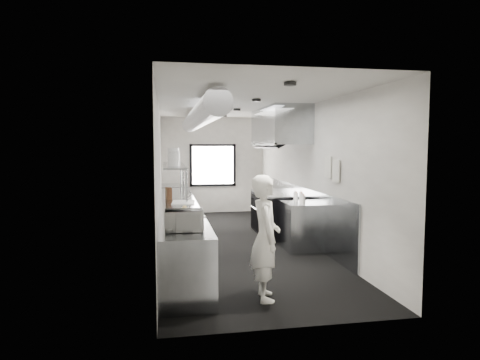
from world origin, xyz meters
name	(u,v)px	position (x,y,z in m)	size (l,w,h in m)	color
floor	(236,243)	(0.00, 0.00, 0.00)	(3.00, 8.00, 0.01)	black
ceiling	(235,104)	(0.00, 0.00, 2.80)	(3.00, 8.00, 0.01)	beige
wall_back	(213,165)	(0.00, 4.00, 1.40)	(3.00, 0.02, 2.80)	silver
wall_front	(298,200)	(0.00, -4.00, 1.40)	(3.00, 0.02, 2.80)	silver
wall_left	(159,175)	(-1.50, 0.00, 1.40)	(0.02, 8.00, 2.80)	silver
wall_right	(307,174)	(1.50, 0.00, 1.40)	(0.02, 8.00, 2.80)	silver
wall_cladding	(301,212)	(1.48, 0.30, 0.55)	(0.03, 5.50, 1.10)	gray
hvac_duct	(198,118)	(-0.70, 0.40, 2.55)	(0.40, 0.40, 6.40)	#999AA1
service_window	(213,165)	(0.00, 3.96, 1.40)	(1.36, 0.05, 1.25)	white
exhaust_hood	(279,127)	(1.10, 0.70, 2.39)	(0.81, 2.20, 0.88)	gray
prep_counter	(179,228)	(-1.15, -0.50, 0.45)	(0.70, 6.00, 0.90)	gray
pass_shelf	(174,166)	(-1.19, 1.00, 1.54)	(0.45, 3.00, 0.68)	gray
range	(276,213)	(1.04, 0.70, 0.47)	(0.88, 1.60, 0.94)	black
bottle_station	(301,226)	(1.15, -0.70, 0.45)	(0.65, 0.80, 0.90)	gray
far_work_table	(174,202)	(-1.15, 3.20, 0.45)	(0.70, 1.20, 0.90)	gray
notice_sheet_a	(328,167)	(1.47, -1.20, 1.60)	(0.02, 0.28, 0.38)	silver
notice_sheet_b	(336,171)	(1.47, -1.55, 1.55)	(0.02, 0.28, 0.38)	silver
line_cook	(265,237)	(-0.14, -3.09, 0.81)	(0.59, 0.39, 1.61)	white
microwave	(184,220)	(-1.17, -2.95, 1.03)	(0.45, 0.34, 0.27)	white
deli_tub_a	(172,221)	(-1.30, -2.44, 0.95)	(0.13, 0.13, 0.09)	#B6BDAE
deli_tub_b	(171,222)	(-1.32, -2.60, 0.95)	(0.14, 0.14, 0.10)	#B6BDAE
newspaper	(192,216)	(-1.00, -1.85, 0.91)	(0.34, 0.42, 0.01)	silver
small_plate	(185,211)	(-1.08, -1.35, 0.91)	(0.20, 0.20, 0.02)	silver
pastry	(185,208)	(-1.08, -1.35, 0.96)	(0.08, 0.08, 0.08)	#E4C677
cutting_board	(183,202)	(-1.06, -0.34, 0.91)	(0.41, 0.55, 0.02)	white
knife_block	(169,193)	(-1.32, 0.25, 1.02)	(0.10, 0.22, 0.24)	brown
plate_stack_a	(174,160)	(-1.22, 0.16, 1.70)	(0.23, 0.23, 0.26)	silver
plate_stack_b	(175,158)	(-1.18, 0.56, 1.71)	(0.22, 0.22, 0.28)	silver
plate_stack_c	(173,156)	(-1.21, 1.08, 1.75)	(0.25, 0.25, 0.35)	silver
plate_stack_d	(174,155)	(-1.17, 1.76, 1.75)	(0.23, 0.23, 0.35)	silver
squeeze_bottle_a	(304,200)	(1.08, -1.04, 0.99)	(0.06, 0.06, 0.18)	white
squeeze_bottle_b	(302,199)	(1.10, -0.85, 1.00)	(0.06, 0.06, 0.19)	white
squeeze_bottle_c	(301,197)	(1.14, -0.70, 1.00)	(0.07, 0.07, 0.20)	white
squeeze_bottle_d	(297,197)	(1.11, -0.54, 0.98)	(0.06, 0.06, 0.17)	white
squeeze_bottle_e	(295,196)	(1.13, -0.38, 0.99)	(0.06, 0.06, 0.17)	white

